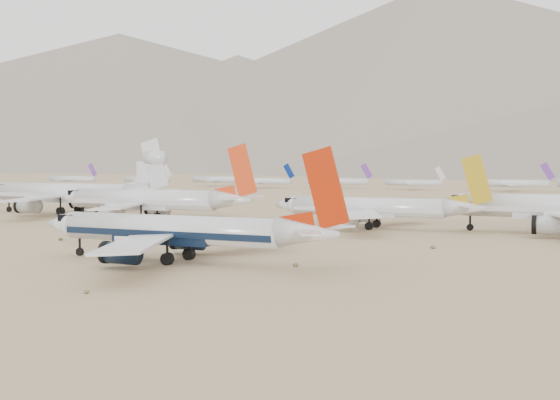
% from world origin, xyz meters
% --- Properties ---
extents(ground, '(7000.00, 7000.00, 0.00)m').
position_xyz_m(ground, '(0.00, 0.00, 0.00)').
color(ground, '#8E7452').
rests_on(ground, ground).
extents(main_airliner, '(48.94, 47.80, 17.27)m').
position_xyz_m(main_airliner, '(7.38, -1.89, 4.75)').
color(main_airliner, silver).
rests_on(main_airliner, ground).
extents(row2_gold_tail, '(47.64, 46.59, 16.96)m').
position_xyz_m(row2_gold_tail, '(18.36, 62.67, 4.74)').
color(row2_gold_tail, silver).
rests_on(row2_gold_tail, ground).
extents(row2_orange_tail, '(55.14, 53.94, 19.67)m').
position_xyz_m(row2_orange_tail, '(-38.53, 56.80, 5.52)').
color(row2_orange_tail, silver).
rests_on(row2_orange_tail, ground).
extents(row2_white_trijet, '(61.77, 60.36, 21.89)m').
position_xyz_m(row2_white_trijet, '(-74.91, 70.28, 6.34)').
color(row2_white_trijet, silver).
rests_on(row2_white_trijet, ground).
extents(distant_storage_row, '(625.54, 59.32, 16.02)m').
position_xyz_m(distant_storage_row, '(43.03, 297.58, 4.42)').
color(distant_storage_row, silver).
rests_on(distant_storage_row, ground).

